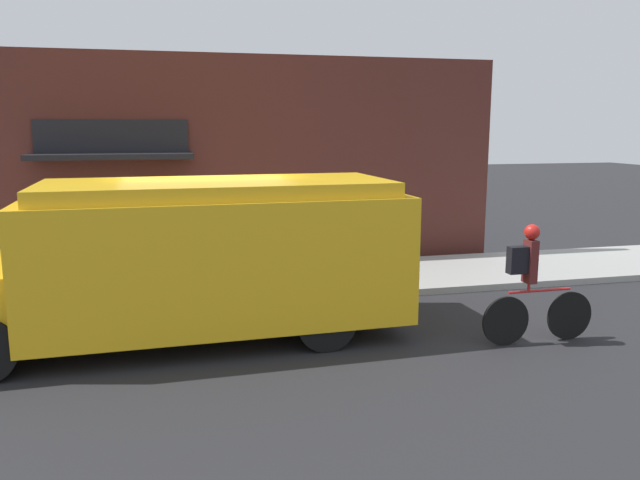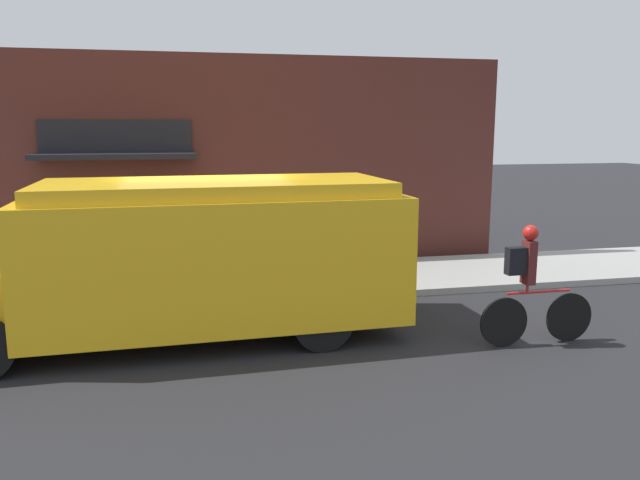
% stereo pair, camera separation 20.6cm
% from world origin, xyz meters
% --- Properties ---
extents(ground_plane, '(70.00, 70.00, 0.00)m').
position_xyz_m(ground_plane, '(0.00, 0.00, 0.00)').
color(ground_plane, '#232326').
extents(sidewalk, '(28.00, 2.61, 0.12)m').
position_xyz_m(sidewalk, '(0.00, 1.30, 0.06)').
color(sidewalk, '#999993').
rests_on(sidewalk, ground_plane).
extents(storefront, '(12.78, 0.99, 4.32)m').
position_xyz_m(storefront, '(-0.05, 3.00, 2.17)').
color(storefront, '#4C231E').
rests_on(storefront, ground_plane).
extents(school_bus, '(6.63, 2.65, 2.18)m').
position_xyz_m(school_bus, '(-0.33, -1.33, 1.13)').
color(school_bus, yellow).
rests_on(school_bus, ground_plane).
extents(cyclist, '(1.65, 0.21, 1.63)m').
position_xyz_m(cyclist, '(4.13, -2.58, 0.78)').
color(cyclist, black).
rests_on(cyclist, ground_plane).
extents(trash_bin, '(0.53, 0.53, 0.94)m').
position_xyz_m(trash_bin, '(-0.52, 1.87, 0.59)').
color(trash_bin, '#2D5138').
rests_on(trash_bin, sidewalk).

